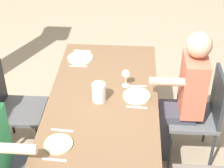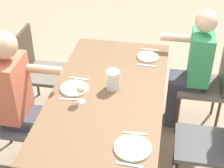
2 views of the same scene
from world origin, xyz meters
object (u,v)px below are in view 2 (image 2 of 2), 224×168
object	(u,v)px
chair_mid_north	(214,140)
diner_woman_green	(192,67)
chair_mid_south	(4,114)
plate_0	(148,57)
plate_1	(74,88)
water_pitcher	(113,81)
wine_glass_1	(81,89)
chair_west_south	(37,67)
chair_west_north	(210,80)
plate_2	(133,148)
dining_table	(108,100)
diner_man_white	(21,99)

from	to	relation	value
chair_mid_north	diner_woman_green	world-z (taller)	diner_woman_green
chair_mid_south	plate_0	world-z (taller)	chair_mid_south
plate_1	water_pitcher	xyz separation A→B (m)	(-0.07, 0.31, 0.06)
wine_glass_1	water_pitcher	bearing A→B (deg)	137.00
diner_woman_green	chair_west_south	bearing A→B (deg)	-89.89
chair_west_north	water_pitcher	bearing A→B (deg)	-55.07
chair_west_north	chair_west_south	size ratio (longest dim) A/B	1.06
plate_0	water_pitcher	size ratio (longest dim) A/B	1.31
plate_2	water_pitcher	distance (m)	0.72
plate_1	water_pitcher	world-z (taller)	water_pitcher
wine_glass_1	water_pitcher	xyz separation A→B (m)	(-0.23, 0.21, -0.05)
plate_1	plate_2	xyz separation A→B (m)	(0.60, 0.56, -0.00)
diner_woman_green	wine_glass_1	xyz separation A→B (m)	(0.83, -0.88, 0.22)
chair_mid_north	chair_west_south	bearing A→B (deg)	-114.54
chair_west_south	water_pitcher	world-z (taller)	water_pitcher
diner_woman_green	water_pitcher	size ratio (longest dim) A/B	7.86
dining_table	wine_glass_1	world-z (taller)	wine_glass_1
chair_west_north	chair_mid_north	distance (m)	0.81
plate_1	chair_west_south	bearing A→B (deg)	-137.89
diner_woman_green	plate_1	size ratio (longest dim) A/B	5.36
dining_table	diner_man_white	size ratio (longest dim) A/B	1.34
plate_1	wine_glass_1	bearing A→B (deg)	32.16
diner_woman_green	plate_0	distance (m)	0.44
diner_woman_green	wine_glass_1	distance (m)	1.23
water_pitcher	diner_woman_green	bearing A→B (deg)	132.08
chair_west_south	chair_mid_north	distance (m)	1.94
dining_table	chair_mid_south	xyz separation A→B (m)	(0.14, -0.88, -0.17)
chair_west_north	chair_mid_south	bearing A→B (deg)	-65.51
chair_west_north	diner_man_white	size ratio (longest dim) A/B	0.73
diner_man_white	wine_glass_1	world-z (taller)	diner_man_white
diner_man_white	plate_0	xyz separation A→B (m)	(-0.75, 0.98, 0.07)
plate_0	plate_2	size ratio (longest dim) A/B	0.82
chair_west_north	chair_mid_south	size ratio (longest dim) A/B	1.04
chair_mid_south	plate_2	bearing A→B (deg)	68.37
chair_mid_south	plate_0	size ratio (longest dim) A/B	4.43
chair_west_south	plate_0	bearing A→B (deg)	87.52
wine_glass_1	diner_woman_green	bearing A→B (deg)	133.35
chair_mid_south	diner_man_white	size ratio (longest dim) A/B	0.70
chair_mid_south	diner_man_white	distance (m)	0.25
chair_west_south	chair_west_north	bearing A→B (deg)	90.00
chair_west_south	chair_mid_south	xyz separation A→B (m)	(0.81, 0.00, 0.02)
wine_glass_1	chair_west_south	bearing A→B (deg)	-139.61
dining_table	chair_west_north	world-z (taller)	chair_west_north
chair_mid_south	plate_2	world-z (taller)	chair_mid_south
plate_2	chair_mid_south	bearing A→B (deg)	-111.63
chair_west_north	plate_1	xyz separation A→B (m)	(0.67, -1.17, 0.23)
water_pitcher	chair_west_south	bearing A→B (deg)	-123.07
diner_man_white	plate_0	world-z (taller)	diner_man_white
chair_mid_north	diner_woman_green	bearing A→B (deg)	-167.08
water_pitcher	plate_1	bearing A→B (deg)	-77.42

